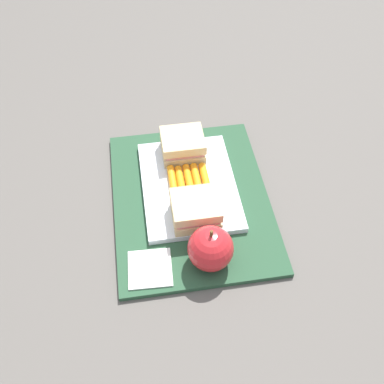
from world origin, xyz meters
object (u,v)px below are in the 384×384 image
object	(u,v)px
food_tray	(189,185)
apple	(211,248)
sandwich_half_right	(196,210)
carrot_sticks_bundle	(189,181)
paper_napkin	(150,268)
sandwich_half_left	(183,145)

from	to	relation	value
food_tray	apple	size ratio (longest dim) A/B	2.71
sandwich_half_right	apple	bearing A→B (deg)	7.46
food_tray	carrot_sticks_bundle	distance (m)	0.01
sandwich_half_right	paper_napkin	xyz separation A→B (m)	(0.08, -0.09, -0.03)
food_tray	apple	world-z (taller)	apple
carrot_sticks_bundle	sandwich_half_right	bearing A→B (deg)	0.12
food_tray	sandwich_half_right	xyz separation A→B (m)	(0.08, 0.00, 0.03)
sandwich_half_left	paper_napkin	bearing A→B (deg)	-20.17
sandwich_half_right	carrot_sticks_bundle	distance (m)	0.08
carrot_sticks_bundle	paper_napkin	xyz separation A→B (m)	(0.16, -0.09, -0.02)
food_tray	sandwich_half_left	xyz separation A→B (m)	(-0.08, 0.00, 0.03)
carrot_sticks_bundle	paper_napkin	size ratio (longest dim) A/B	1.12
paper_napkin	sandwich_half_right	bearing A→B (deg)	133.16
sandwich_half_left	paper_napkin	world-z (taller)	sandwich_half_left
sandwich_half_right	apple	distance (m)	0.08
food_tray	carrot_sticks_bundle	size ratio (longest dim) A/B	2.93
sandwich_half_right	apple	xyz separation A→B (m)	(0.08, 0.01, 0.00)
sandwich_half_right	paper_napkin	distance (m)	0.12
carrot_sticks_bundle	apple	bearing A→B (deg)	3.88
paper_napkin	carrot_sticks_bundle	bearing A→B (deg)	151.45
carrot_sticks_bundle	food_tray	bearing A→B (deg)	22.89
apple	paper_napkin	size ratio (longest dim) A/B	1.21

